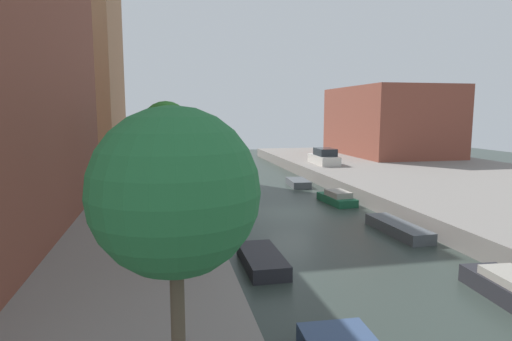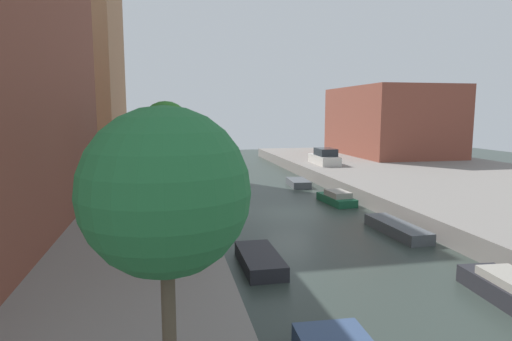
% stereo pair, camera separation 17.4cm
% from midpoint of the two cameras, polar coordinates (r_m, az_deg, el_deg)
% --- Properties ---
extents(ground_plane, '(84.00, 84.00, 0.00)m').
position_cam_midpoint_polar(ground_plane, '(25.25, 4.20, -5.61)').
color(ground_plane, '#2D3833').
extents(quay_left, '(20.00, 64.00, 1.00)m').
position_cam_midpoint_polar(quay_left, '(25.51, -30.35, -5.39)').
color(quay_left, gray).
rests_on(quay_left, ground_plane).
extents(quay_right, '(20.00, 64.00, 1.00)m').
position_cam_midpoint_polar(quay_right, '(32.61, 30.47, -2.73)').
color(quay_right, gray).
rests_on(quay_right, ground_plane).
extents(apartment_tower_far, '(10.00, 13.37, 23.01)m').
position_cam_midpoint_polar(apartment_tower_far, '(43.87, -24.81, 15.82)').
color(apartment_tower_far, '#9E704C').
rests_on(apartment_tower_far, quay_left).
extents(low_block_right, '(10.00, 14.76, 7.56)m').
position_cam_midpoint_polar(low_block_right, '(51.49, 17.04, 6.26)').
color(low_block_right, brown).
rests_on(low_block_right, quay_right).
extents(street_tree_0, '(2.55, 2.55, 4.94)m').
position_cam_midpoint_polar(street_tree_0, '(6.52, -11.43, -2.95)').
color(street_tree_0, '#4F4232').
rests_on(street_tree_0, quay_left).
extents(street_tree_1, '(2.06, 2.06, 5.05)m').
position_cam_midpoint_polar(street_tree_1, '(14.24, -11.81, 4.14)').
color(street_tree_1, brown).
rests_on(street_tree_1, quay_left).
extents(street_tree_2, '(2.33, 2.33, 4.94)m').
position_cam_midpoint_polar(street_tree_2, '(20.90, -11.88, 4.57)').
color(street_tree_2, brown).
rests_on(street_tree_2, quay_left).
extents(street_tree_3, '(3.09, 3.09, 5.50)m').
position_cam_midpoint_polar(street_tree_3, '(27.80, -11.94, 5.72)').
color(street_tree_3, brown).
rests_on(street_tree_3, quay_left).
extents(parked_car, '(1.90, 4.53, 1.49)m').
position_cam_midpoint_polar(parked_car, '(40.52, 8.84, 1.71)').
color(parked_car, beige).
rests_on(parked_car, quay_right).
extents(moored_boat_left_2, '(1.39, 3.40, 0.54)m').
position_cam_midpoint_polar(moored_boat_left_2, '(16.68, 0.50, -11.73)').
color(moored_boat_left_2, '#232328').
rests_on(moored_boat_left_2, ground_plane).
extents(moored_boat_right_2, '(1.37, 4.29, 0.53)m').
position_cam_midpoint_polar(moored_boat_right_2, '(22.06, 18.00, -7.25)').
color(moored_boat_right_2, '#4C5156').
rests_on(moored_boat_right_2, ground_plane).
extents(moored_boat_right_3, '(1.58, 3.35, 0.85)m').
position_cam_midpoint_polar(moored_boat_right_3, '(28.15, 10.47, -3.59)').
color(moored_boat_right_3, '#195638').
rests_on(moored_boat_right_3, ground_plane).
extents(moored_boat_right_4, '(1.59, 3.09, 0.51)m').
position_cam_midpoint_polar(moored_boat_right_4, '(34.30, 5.44, -1.62)').
color(moored_boat_right_4, '#4C5156').
rests_on(moored_boat_right_4, ground_plane).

